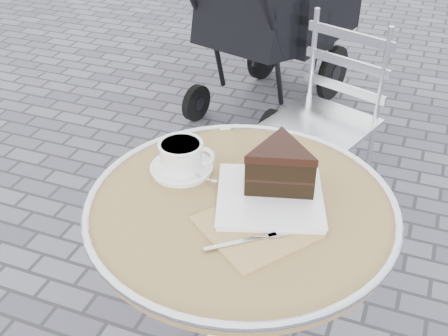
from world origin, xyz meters
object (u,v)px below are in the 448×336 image
(baby_stroller, at_px, (277,15))
(bistro_chair, at_px, (334,98))
(cappuccino_set, at_px, (182,158))
(cafe_table, at_px, (240,257))
(cake_plate_set, at_px, (278,175))

(baby_stroller, bearing_deg, bistro_chair, -44.05)
(cappuccino_set, height_order, bistro_chair, bistro_chair)
(cafe_table, bearing_deg, cappuccino_set, 157.27)
(cafe_table, xyz_separation_m, cake_plate_set, (0.06, 0.06, 0.22))
(cafe_table, height_order, cake_plate_set, cake_plate_set)
(cafe_table, relative_size, cappuccino_set, 4.18)
(bistro_chair, bearing_deg, baby_stroller, 139.62)
(cake_plate_set, xyz_separation_m, bistro_chair, (-0.05, 0.99, -0.29))
(cafe_table, bearing_deg, bistro_chair, 88.96)
(bistro_chair, bearing_deg, cafe_table, -72.28)
(cafe_table, xyz_separation_m, bistro_chair, (0.02, 1.05, -0.07))
(bistro_chair, bearing_deg, cake_plate_set, -68.61)
(cappuccino_set, bearing_deg, baby_stroller, 80.68)
(cake_plate_set, height_order, baby_stroller, baby_stroller)
(baby_stroller, bearing_deg, cafe_table, -61.04)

